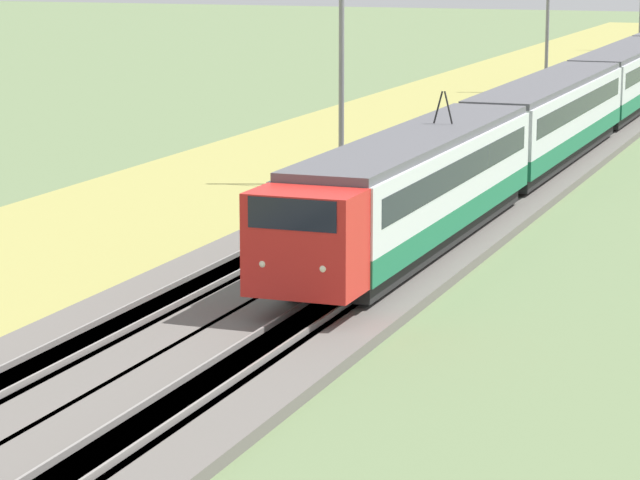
% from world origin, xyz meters
% --- Properties ---
extents(ballast_main, '(240.00, 4.40, 0.30)m').
position_xyz_m(ballast_main, '(50.00, 0.00, 0.15)').
color(ballast_main, '#605B56').
rests_on(ballast_main, ground).
extents(ballast_adjacent, '(240.00, 4.40, 0.30)m').
position_xyz_m(ballast_adjacent, '(50.00, -4.24, 0.15)').
color(ballast_adjacent, '#605B56').
rests_on(ballast_adjacent, ground).
extents(track_main, '(240.00, 1.57, 0.45)m').
position_xyz_m(track_main, '(50.00, 0.00, 0.16)').
color(track_main, '#4C4238').
rests_on(track_main, ground).
extents(track_adjacent, '(240.00, 1.57, 0.45)m').
position_xyz_m(track_adjacent, '(50.00, -4.24, 0.16)').
color(track_adjacent, '#4C4238').
rests_on(track_adjacent, ground).
extents(grass_verge, '(240.00, 13.37, 0.12)m').
position_xyz_m(grass_verge, '(50.00, 5.99, 0.06)').
color(grass_verge, '#99934C').
rests_on(grass_verge, ground).
extents(passenger_train, '(82.01, 2.97, 5.00)m').
position_xyz_m(passenger_train, '(65.63, -4.24, 2.33)').
color(passenger_train, red).
rests_on(passenger_train, ground).
extents(catenary_mast_mid, '(0.22, 2.56, 9.05)m').
position_xyz_m(catenary_mast_mid, '(47.20, 2.50, 4.67)').
color(catenary_mast_mid, slate).
rests_on(catenary_mast_mid, ground).
extents(catenary_mast_far, '(0.22, 2.56, 9.42)m').
position_xyz_m(catenary_mast_far, '(86.63, 2.50, 4.86)').
color(catenary_mast_far, slate).
rests_on(catenary_mast_far, ground).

